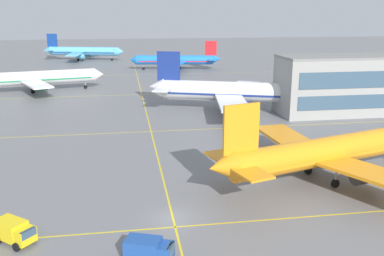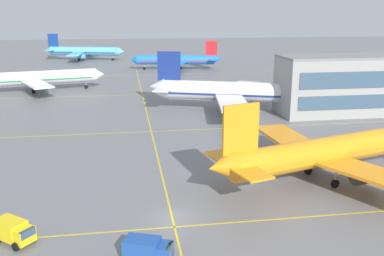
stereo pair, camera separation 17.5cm
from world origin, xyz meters
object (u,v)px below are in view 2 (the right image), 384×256
Objects in this scene: airliner_second_row at (239,92)px; service_truck_red_van at (14,231)px; airliner_front_gate at (332,151)px; airliner_far_left_stand at (177,60)px; airliner_far_right_stand at (84,51)px; airliner_third_row at (38,78)px; service_truck_catering at (148,249)px.

airliner_second_row is 8.97× the size of service_truck_red_van.
service_truck_red_van is at bearing -164.36° from airliner_front_gate.
airliner_far_right_stand is at bearing 133.54° from airliner_far_left_stand.
airliner_far_right_stand is (-42.65, 146.41, 0.05)m from airliner_front_gate.
airliner_third_row is 89.03m from service_truck_catering.
airliner_far_right_stand reaches higher than airliner_front_gate.
service_truck_red_van is at bearing 156.89° from service_truck_catering.
airliner_second_row reaches higher than service_truck_red_van.
service_truck_red_van is (-29.75, -118.51, -2.36)m from airliner_far_left_stand.
airliner_front_gate reaches higher than service_truck_catering.
airliner_front_gate is 1.05× the size of airliner_far_left_stand.
airliner_far_right_stand is (5.72, 76.13, 0.13)m from airliner_third_row.
airliner_third_row is 7.74× the size of service_truck_catering.
airliner_third_row reaches higher than service_truck_catering.
service_truck_red_van is at bearing -104.09° from airliner_far_left_stand.
airliner_front_gate reaches higher than airliner_third_row.
airliner_far_left_stand reaches higher than service_truck_red_van.
airliner_second_row is at bearing 92.24° from airliner_front_gate.
service_truck_catering is (-17.59, -123.70, -2.36)m from airliner_far_left_stand.
airliner_far_left_stand is at bearing 75.91° from service_truck_red_van.
airliner_far_left_stand is (41.87, 38.09, -0.18)m from airliner_third_row.
airliner_front_gate is 152.49m from airliner_far_right_stand.
airliner_third_row is 0.98× the size of airliner_far_right_stand.
airliner_third_row reaches higher than service_truck_red_van.
airliner_far_right_stand is 8.19× the size of service_truck_red_van.
airliner_far_right_stand is (-41.12, 107.12, -0.42)m from airliner_second_row.
service_truck_catering is (24.29, -85.61, -2.54)m from airliner_third_row.
airliner_third_row is at bearing -94.30° from airliner_far_right_stand.
airliner_far_right_stand is 7.91× the size of service_truck_catering.
airliner_second_row reaches higher than airliner_far_right_stand.
airliner_third_row is 8.01× the size of service_truck_red_van.
airliner_front_gate is at bearing 32.49° from service_truck_catering.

